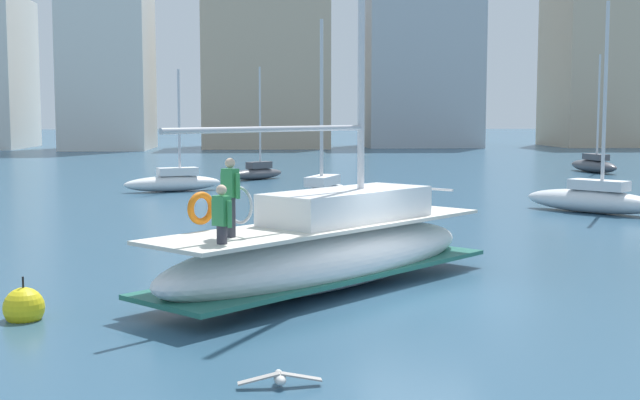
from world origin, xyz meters
The scene contains 10 objects.
ground_plane centered at (0.00, 0.00, 0.00)m, with size 400.00×400.00×0.00m, color #2D516B.
main_sailboat centered at (-1.89, 1.22, 0.91)m, with size 8.58×8.39×12.51m.
moored_sloop_far centered at (-7.68, 25.69, 0.52)m, with size 5.06×2.83×6.13m.
moored_catamaran centered at (9.77, 15.02, 0.60)m, with size 4.70×5.22×8.22m.
moored_cutter_left centered at (-0.64, 18.07, 0.59)m, with size 3.41×5.81×7.78m.
moored_cutter_right centered at (18.99, 37.72, 0.57)m, with size 2.03×5.40×7.79m.
moored_ketch_distant centered at (-3.46, 33.26, 0.48)m, with size 3.62×3.48×6.69m.
seagull centered at (-3.18, -5.71, 0.13)m, with size 1.22×0.47×0.18m.
mooring_buoy centered at (-7.94, -1.32, 0.23)m, with size 0.78×0.78×0.99m.
waterfront_buildings centered at (-1.48, 82.12, 10.65)m, with size 85.93×16.89×26.71m.
Camera 1 is at (-3.50, -17.67, 3.92)m, focal length 47.93 mm.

